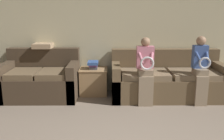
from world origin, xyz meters
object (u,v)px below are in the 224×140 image
couch_main (167,81)px  book_stack (93,65)px  child_left_seated (145,68)px  side_shelf (94,81)px  throw_pillow (43,46)px  couch_side (41,80)px  child_right_seated (201,67)px

couch_main → book_stack: couch_main is taller
child_left_seated → side_shelf: bearing=149.8°
side_shelf → throw_pillow: (-1.06, 0.14, 0.74)m
couch_main → book_stack: 1.57m
couch_side → book_stack: 1.11m
throw_pillow → couch_main: bearing=-7.2°
child_right_seated → book_stack: size_ratio=4.21×
book_stack → throw_pillow: (-1.06, 0.14, 0.38)m
book_stack → side_shelf: bearing=22.2°
couch_main → child_left_seated: (-0.52, -0.40, 0.35)m
throw_pillow → child_right_seated: bearing=-13.2°
child_left_seated → throw_pillow: (-2.07, 0.73, 0.33)m
couch_main → child_left_seated: bearing=-141.9°
child_left_seated → throw_pillow: 2.22m
child_left_seated → child_right_seated: (1.03, 0.00, 0.03)m
couch_main → side_shelf: 1.54m
child_left_seated → side_shelf: (-1.01, 0.59, -0.41)m
side_shelf → book_stack: bearing=-157.8°
child_left_seated → book_stack: size_ratio=4.14×
throw_pillow → couch_side: bearing=-90.6°
couch_main → child_right_seated: (0.52, -0.40, 0.38)m
child_left_seated → child_right_seated: size_ratio=0.98×
couch_main → throw_pillow: bearing=172.8°
child_right_seated → side_shelf: (-2.04, 0.58, -0.43)m
side_shelf → throw_pillow: size_ratio=1.50×
child_left_seated → book_stack: bearing=149.9°
child_left_seated → throw_pillow: child_left_seated is taller
child_right_seated → book_stack: (-2.04, 0.58, -0.08)m
couch_side → child_left_seated: child_left_seated is taller
child_right_seated → throw_pillow: bearing=166.8°
couch_main → throw_pillow: throw_pillow is taller
child_right_seated → side_shelf: 2.16m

